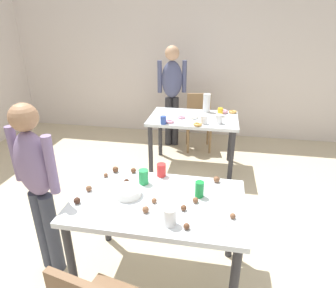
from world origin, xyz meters
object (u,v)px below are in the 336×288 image
(mixing_bowl, at_px, (128,192))
(pitcher_far, at_px, (207,103))
(chair_far_table, at_px, (199,118))
(person_adult_far, at_px, (172,88))
(person_girl_near, at_px, (37,179))
(dining_table_near, at_px, (158,211))
(dining_table_far, at_px, (193,125))
(soda_can, at_px, (199,189))

(mixing_bowl, height_order, pitcher_far, pitcher_far)
(chair_far_table, height_order, person_adult_far, person_adult_far)
(chair_far_table, relative_size, person_girl_near, 0.60)
(person_adult_far, height_order, pitcher_far, person_adult_far)
(dining_table_near, distance_m, mixing_bowl, 0.26)
(dining_table_near, height_order, person_girl_near, person_girl_near)
(person_girl_near, distance_m, pitcher_far, 2.54)
(person_girl_near, height_order, person_adult_far, person_adult_far)
(pitcher_far, bearing_deg, dining_table_far, -118.82)
(person_girl_near, relative_size, person_adult_far, 0.91)
(dining_table_near, bearing_deg, pitcher_far, 84.33)
(chair_far_table, height_order, person_girl_near, person_girl_near)
(mixing_bowl, bearing_deg, person_girl_near, -173.56)
(dining_table_near, xyz_separation_m, person_girl_near, (-0.91, -0.06, 0.21))
(mixing_bowl, xyz_separation_m, soda_can, (0.52, 0.08, 0.03))
(soda_can, bearing_deg, dining_table_near, -161.85)
(person_girl_near, distance_m, mixing_bowl, 0.69)
(chair_far_table, distance_m, mixing_bowl, 2.68)
(dining_table_far, height_order, chair_far_table, chair_far_table)
(dining_table_far, relative_size, pitcher_far, 4.61)
(dining_table_near, relative_size, dining_table_far, 1.08)
(person_adult_far, bearing_deg, chair_far_table, -2.95)
(dining_table_near, xyz_separation_m, soda_can, (0.29, 0.10, 0.16))
(dining_table_far, bearing_deg, person_girl_near, -116.05)
(dining_table_far, xyz_separation_m, mixing_bowl, (-0.30, -1.92, 0.14))
(dining_table_near, distance_m, dining_table_far, 1.93)
(dining_table_far, bearing_deg, pitcher_far, 61.18)
(mixing_bowl, relative_size, soda_can, 1.64)
(dining_table_far, distance_m, pitcher_far, 0.39)
(chair_far_table, distance_m, person_adult_far, 0.64)
(dining_table_near, bearing_deg, person_adult_far, 97.46)
(dining_table_near, relative_size, soda_can, 10.30)
(person_girl_near, xyz_separation_m, mixing_bowl, (0.68, 0.08, -0.08))
(dining_table_near, xyz_separation_m, dining_table_far, (0.07, 1.93, -0.01))
(dining_table_far, relative_size, chair_far_table, 1.34)
(soda_can, bearing_deg, person_girl_near, -172.38)
(chair_far_table, relative_size, mixing_bowl, 4.36)
(dining_table_far, bearing_deg, soda_can, -83.02)
(dining_table_far, relative_size, mixing_bowl, 5.83)
(dining_table_near, height_order, dining_table_far, same)
(dining_table_far, height_order, soda_can, soda_can)
(chair_far_table, bearing_deg, dining_table_near, -91.88)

